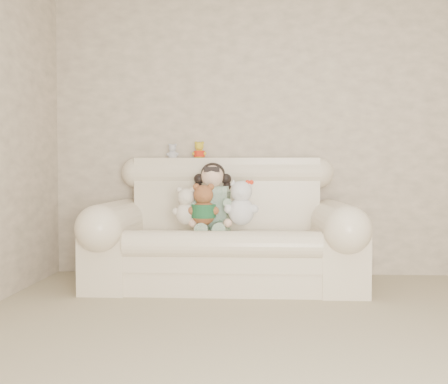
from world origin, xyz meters
The scene contains 8 objects.
wall_back centered at (0.00, 2.50, 1.30)m, with size 4.50×4.50×0.00m, color beige.
sofa centered at (-0.71, 2.00, 0.52)m, with size 2.10×0.95×1.03m, color #F5E8C6, non-canonical shape.
seated_child centered at (-0.81, 2.08, 0.71)m, with size 0.34×0.42×0.57m, color #327043, non-canonical shape.
brown_teddy centered at (-0.86, 1.84, 0.69)m, with size 0.24×0.18×0.37m, color brown, non-canonical shape.
white_cat centered at (-0.57, 1.87, 0.71)m, with size 0.26×0.20×0.41m, color silver, non-canonical shape.
cream_teddy centered at (-1.00, 1.87, 0.67)m, with size 0.22×0.17×0.34m, color beige, non-canonical shape.
yellow_mini_bear centered at (-0.95, 2.39, 1.11)m, with size 0.12×0.09×0.19m, color gold, non-canonical shape.
grey_mini_plush centered at (-1.18, 2.39, 1.10)m, with size 0.11×0.08×0.17m, color silver, non-canonical shape.
Camera 1 is at (-0.51, -1.94, 0.88)m, focal length 40.05 mm.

